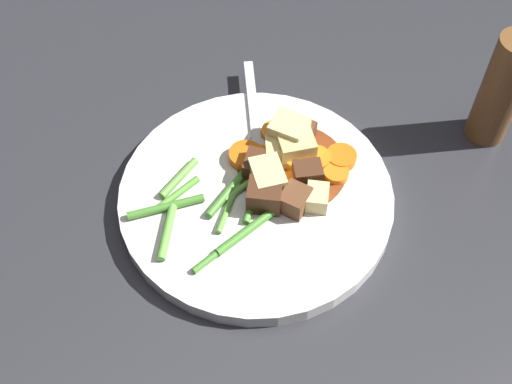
{
  "coord_description": "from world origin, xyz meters",
  "views": [
    {
      "loc": [
        -0.19,
        -0.32,
        0.53
      ],
      "look_at": [
        0.0,
        0.0,
        0.02
      ],
      "focal_mm": 45.91,
      "sensor_mm": 36.0,
      "label": 1
    }
  ],
  "objects_px": {
    "carrot_slice_6": "(341,158)",
    "carrot_slice_7": "(298,162)",
    "carrot_slice_2": "(316,161)",
    "potato_chunk_3": "(280,151)",
    "meat_chunk_0": "(295,200)",
    "meat_chunk_2": "(301,131)",
    "carrot_slice_0": "(292,184)",
    "potato_chunk_0": "(289,134)",
    "potato_chunk_4": "(265,175)",
    "potato_chunk_1": "(317,198)",
    "meat_chunk_3": "(258,166)",
    "carrot_slice_4": "(336,174)",
    "meat_chunk_1": "(267,195)",
    "carrot_slice_1": "(275,133)",
    "potato_chunk_2": "(295,146)",
    "carrot_slice_5": "(246,156)",
    "carrot_slice_3": "(260,157)",
    "dinner_plate": "(256,197)",
    "meat_chunk_4": "(307,174)",
    "fork": "(255,124)",
    "pepper_mill": "(502,90)"
  },
  "relations": [
    {
      "from": "carrot_slice_6",
      "to": "carrot_slice_7",
      "type": "xyz_separation_m",
      "value": [
        -0.04,
        0.02,
        0.0
      ]
    },
    {
      "from": "carrot_slice_2",
      "to": "potato_chunk_3",
      "type": "xyz_separation_m",
      "value": [
        -0.03,
        0.03,
        0.01
      ]
    },
    {
      "from": "meat_chunk_0",
      "to": "meat_chunk_2",
      "type": "distance_m",
      "value": 0.09
    },
    {
      "from": "carrot_slice_0",
      "to": "potato_chunk_0",
      "type": "bearing_deg",
      "value": 61.63
    },
    {
      "from": "meat_chunk_2",
      "to": "carrot_slice_7",
      "type": "bearing_deg",
      "value": -127.68
    },
    {
      "from": "carrot_slice_6",
      "to": "potato_chunk_4",
      "type": "relative_size",
      "value": 0.79
    },
    {
      "from": "potato_chunk_1",
      "to": "potato_chunk_3",
      "type": "height_order",
      "value": "potato_chunk_3"
    },
    {
      "from": "potato_chunk_4",
      "to": "meat_chunk_3",
      "type": "height_order",
      "value": "potato_chunk_4"
    },
    {
      "from": "carrot_slice_4",
      "to": "potato_chunk_3",
      "type": "bearing_deg",
      "value": 125.59
    },
    {
      "from": "carrot_slice_0",
      "to": "meat_chunk_2",
      "type": "bearing_deg",
      "value": 49.1
    },
    {
      "from": "carrot_slice_6",
      "to": "meat_chunk_1",
      "type": "height_order",
      "value": "meat_chunk_1"
    },
    {
      "from": "carrot_slice_1",
      "to": "carrot_slice_7",
      "type": "height_order",
      "value": "carrot_slice_7"
    },
    {
      "from": "potato_chunk_2",
      "to": "carrot_slice_5",
      "type": "bearing_deg",
      "value": 155.52
    },
    {
      "from": "carrot_slice_4",
      "to": "meat_chunk_1",
      "type": "distance_m",
      "value": 0.08
    },
    {
      "from": "potato_chunk_4",
      "to": "meat_chunk_3",
      "type": "bearing_deg",
      "value": 84.54
    },
    {
      "from": "carrot_slice_2",
      "to": "potato_chunk_0",
      "type": "bearing_deg",
      "value": 105.94
    },
    {
      "from": "carrot_slice_1",
      "to": "potato_chunk_0",
      "type": "height_order",
      "value": "potato_chunk_0"
    },
    {
      "from": "carrot_slice_3",
      "to": "potato_chunk_3",
      "type": "xyz_separation_m",
      "value": [
        0.02,
        -0.01,
        0.01
      ]
    },
    {
      "from": "carrot_slice_1",
      "to": "carrot_slice_0",
      "type": "bearing_deg",
      "value": -107.04
    },
    {
      "from": "potato_chunk_2",
      "to": "meat_chunk_1",
      "type": "xyz_separation_m",
      "value": [
        -0.06,
        -0.04,
        -0.0
      ]
    },
    {
      "from": "carrot_slice_7",
      "to": "potato_chunk_4",
      "type": "relative_size",
      "value": 0.68
    },
    {
      "from": "potato_chunk_3",
      "to": "dinner_plate",
      "type": "bearing_deg",
      "value": -149.27
    },
    {
      "from": "carrot_slice_3",
      "to": "potato_chunk_4",
      "type": "relative_size",
      "value": 0.68
    },
    {
      "from": "meat_chunk_0",
      "to": "meat_chunk_1",
      "type": "distance_m",
      "value": 0.03
    },
    {
      "from": "carrot_slice_4",
      "to": "potato_chunk_3",
      "type": "height_order",
      "value": "potato_chunk_3"
    },
    {
      "from": "carrot_slice_2",
      "to": "carrot_slice_7",
      "type": "height_order",
      "value": "carrot_slice_7"
    },
    {
      "from": "dinner_plate",
      "to": "carrot_slice_2",
      "type": "height_order",
      "value": "carrot_slice_2"
    },
    {
      "from": "carrot_slice_7",
      "to": "meat_chunk_2",
      "type": "xyz_separation_m",
      "value": [
        0.02,
        0.03,
        0.0
      ]
    },
    {
      "from": "carrot_slice_3",
      "to": "potato_chunk_4",
      "type": "height_order",
      "value": "potato_chunk_4"
    },
    {
      "from": "carrot_slice_4",
      "to": "meat_chunk_4",
      "type": "distance_m",
      "value": 0.03
    },
    {
      "from": "dinner_plate",
      "to": "fork",
      "type": "distance_m",
      "value": 0.09
    },
    {
      "from": "carrot_slice_1",
      "to": "carrot_slice_6",
      "type": "xyz_separation_m",
      "value": [
        0.04,
        -0.06,
        0.0
      ]
    },
    {
      "from": "potato_chunk_0",
      "to": "meat_chunk_4",
      "type": "xyz_separation_m",
      "value": [
        -0.01,
        -0.05,
        -0.01
      ]
    },
    {
      "from": "potato_chunk_1",
      "to": "potato_chunk_3",
      "type": "xyz_separation_m",
      "value": [
        -0.0,
        0.07,
        0.0
      ]
    },
    {
      "from": "carrot_slice_3",
      "to": "potato_chunk_1",
      "type": "bearing_deg",
      "value": -75.22
    },
    {
      "from": "carrot_slice_3",
      "to": "carrot_slice_7",
      "type": "bearing_deg",
      "value": -42.25
    },
    {
      "from": "meat_chunk_2",
      "to": "pepper_mill",
      "type": "relative_size",
      "value": 0.2
    },
    {
      "from": "carrot_slice_0",
      "to": "meat_chunk_4",
      "type": "bearing_deg",
      "value": -8.55
    },
    {
      "from": "potato_chunk_2",
      "to": "potato_chunk_3",
      "type": "height_order",
      "value": "potato_chunk_2"
    },
    {
      "from": "dinner_plate",
      "to": "potato_chunk_0",
      "type": "height_order",
      "value": "potato_chunk_0"
    },
    {
      "from": "carrot_slice_2",
      "to": "meat_chunk_0",
      "type": "height_order",
      "value": "meat_chunk_0"
    },
    {
      "from": "carrot_slice_0",
      "to": "carrot_slice_1",
      "type": "xyz_separation_m",
      "value": [
        0.02,
        0.06,
        0.0
      ]
    },
    {
      "from": "potato_chunk_1",
      "to": "potato_chunk_4",
      "type": "distance_m",
      "value": 0.06
    },
    {
      "from": "carrot_slice_6",
      "to": "fork",
      "type": "xyz_separation_m",
      "value": [
        -0.05,
        0.09,
        -0.0
      ]
    },
    {
      "from": "potato_chunk_4",
      "to": "meat_chunk_1",
      "type": "distance_m",
      "value": 0.02
    },
    {
      "from": "meat_chunk_1",
      "to": "meat_chunk_4",
      "type": "distance_m",
      "value": 0.05
    },
    {
      "from": "carrot_slice_5",
      "to": "meat_chunk_0",
      "type": "distance_m",
      "value": 0.08
    },
    {
      "from": "carrot_slice_1",
      "to": "carrot_slice_2",
      "type": "relative_size",
      "value": 0.94
    },
    {
      "from": "carrot_slice_5",
      "to": "potato_chunk_3",
      "type": "height_order",
      "value": "potato_chunk_3"
    },
    {
      "from": "carrot_slice_7",
      "to": "meat_chunk_3",
      "type": "height_order",
      "value": "meat_chunk_3"
    }
  ]
}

